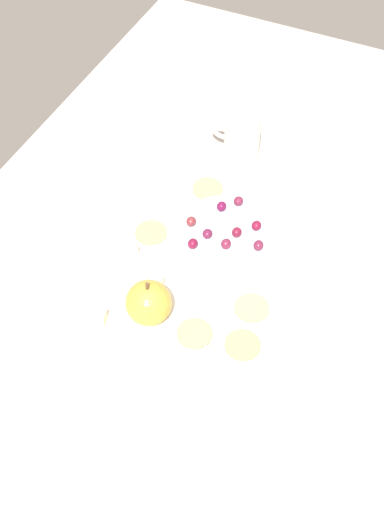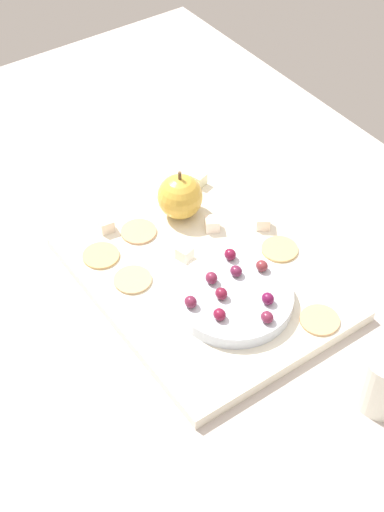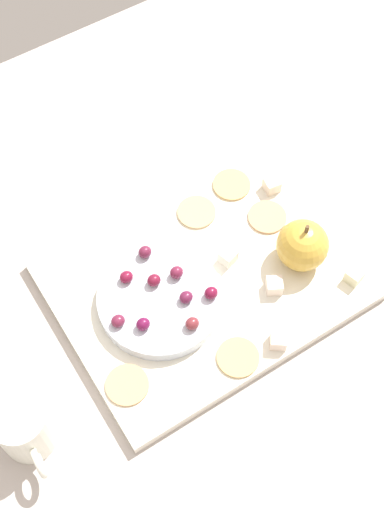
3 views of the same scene
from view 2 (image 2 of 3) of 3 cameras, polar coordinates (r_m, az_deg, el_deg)
table at (r=104.31cm, az=-0.07°, el=-3.79°), size 142.72×95.33×3.37cm
platter at (r=104.31cm, az=0.84°, el=-1.68°), size 38.22×29.50×1.80cm
serving_dish at (r=99.37cm, az=3.26°, el=-3.25°), size 15.98×15.98×1.97cm
apple_whole at (r=110.35cm, az=-0.93°, el=4.61°), size 6.84×6.84×6.84cm
apple_stem at (r=107.77cm, az=-0.95°, el=6.23°), size 0.50×0.50×1.20cm
cheese_cube_0 at (r=117.19cm, az=0.51°, el=5.94°), size 2.53×2.53×2.03cm
cheese_cube_1 at (r=109.41cm, az=1.57°, el=2.48°), size 2.77×2.77×2.03cm
cheese_cube_2 at (r=110.20cm, az=5.51°, el=2.63°), size 2.84×2.84×2.03cm
cheese_cube_3 at (r=105.00cm, az=-0.57°, el=0.23°), size 2.52×2.52×2.03cm
cheese_cube_4 at (r=109.95cm, az=-6.66°, el=2.39°), size 2.31×2.31×2.03cm
cracker_0 at (r=106.58cm, az=-7.05°, el=0.03°), size 5.32×5.32×0.40cm
cracker_1 at (r=107.46cm, az=6.79°, el=0.53°), size 5.32×5.32×0.40cm
cracker_2 at (r=109.69cm, az=-4.09°, el=1.91°), size 5.32×5.32×0.40cm
cracker_3 at (r=102.83cm, az=-4.61°, el=-1.85°), size 5.32×5.32×0.40cm
cracker_4 at (r=99.15cm, az=9.84°, el=-4.91°), size 5.32×5.32×0.40cm
grape_0 at (r=97.40cm, az=2.28°, el=-2.92°), size 1.76×1.59×1.60cm
grape_1 at (r=100.39cm, az=3.43°, el=-1.16°), size 1.76×1.59×1.46cm
grape_2 at (r=99.22cm, az=1.51°, el=-1.70°), size 1.76×1.59×1.67cm
grape_3 at (r=101.28cm, az=5.42°, el=-0.76°), size 1.76×1.59×1.54cm
grape_4 at (r=95.25cm, az=5.83°, el=-4.73°), size 1.76×1.59×1.47cm
grape_5 at (r=97.24cm, az=5.88°, el=-3.29°), size 1.76×1.59×1.61cm
grape_6 at (r=102.34cm, az=3.03°, el=0.06°), size 1.76×1.59×1.62cm
grape_7 at (r=95.10cm, az=2.14°, el=-4.53°), size 1.76×1.59×1.52cm
grape_8 at (r=96.34cm, az=-0.11°, el=-3.57°), size 1.76×1.59×1.63cm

